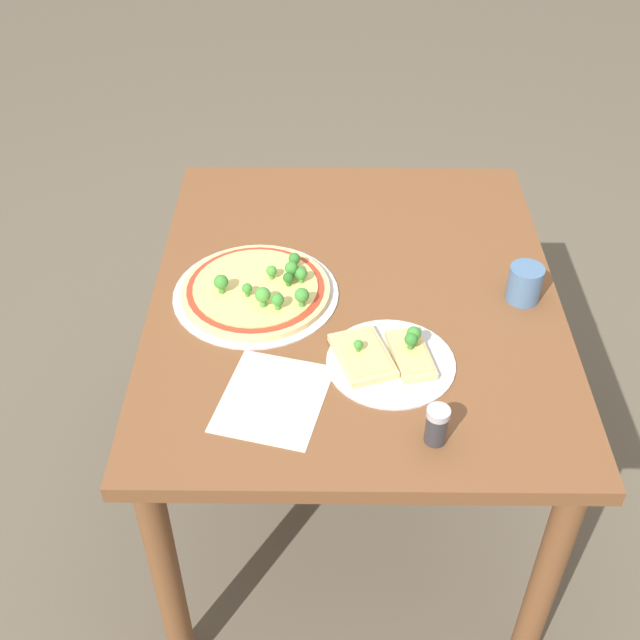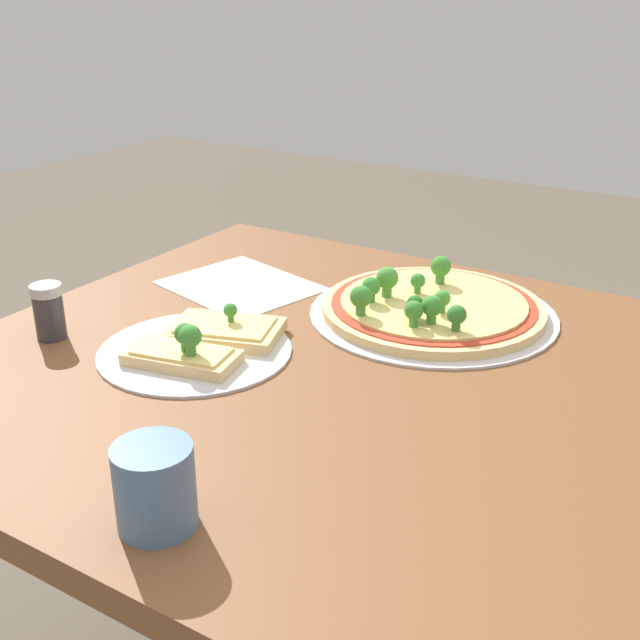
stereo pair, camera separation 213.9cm
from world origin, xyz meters
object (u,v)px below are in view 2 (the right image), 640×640
(condiment_shaker, at_px, (49,311))
(dining_table, at_px, (365,437))
(pizza_tray_whole, at_px, (431,307))
(pizza_tray_slice, at_px, (203,343))
(drinking_cup, at_px, (155,487))

(condiment_shaker, bearing_deg, dining_table, 17.51)
(pizza_tray_whole, height_order, pizza_tray_slice, pizza_tray_whole)
(pizza_tray_whole, relative_size, condiment_shaker, 4.65)
(pizza_tray_slice, bearing_deg, condiment_shaker, -159.80)
(pizza_tray_slice, bearing_deg, dining_table, 14.87)
(dining_table, relative_size, pizza_tray_slice, 4.18)
(pizza_tray_whole, bearing_deg, dining_table, -87.16)
(dining_table, xyz_separation_m, pizza_tray_slice, (-0.22, -0.06, 0.11))
(dining_table, relative_size, condiment_shaker, 13.80)
(condiment_shaker, bearing_deg, drinking_cup, -29.55)
(drinking_cup, bearing_deg, pizza_tray_slice, 123.10)
(pizza_tray_whole, relative_size, pizza_tray_slice, 1.41)
(drinking_cup, xyz_separation_m, condiment_shaker, (-0.41, 0.23, -0.00))
(pizza_tray_whole, xyz_separation_m, condiment_shaker, (-0.42, -0.35, 0.03))
(dining_table, bearing_deg, pizza_tray_whole, 92.84)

